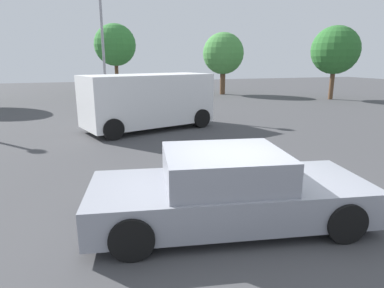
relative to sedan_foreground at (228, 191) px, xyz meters
The scene contains 7 objects.
ground_plane 0.60m from the sedan_foreground, 40.69° to the left, with size 80.00×80.00×0.00m, color #424244.
sedan_foreground is the anchor object (origin of this frame).
van_white 8.23m from the sedan_foreground, 88.30° to the left, with size 5.40×3.44×2.16m.
light_post_mid 14.56m from the sedan_foreground, 94.19° to the left, with size 0.44×0.44×7.24m.
tree_back_left 20.59m from the sedan_foreground, 44.78° to the left, with size 3.25×3.25×5.00m.
tree_back_right 21.94m from the sedan_foreground, 66.81° to the left, with size 3.24×3.24×4.84m.
tree_far_right 24.31m from the sedan_foreground, 88.61° to the left, with size 3.42×3.42×5.64m.
Camera 1 is at (-2.26, -4.71, 2.70)m, focal length 30.42 mm.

